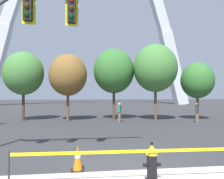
{
  "coord_description": "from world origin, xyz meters",
  "views": [
    {
      "loc": [
        -1.42,
        -6.5,
        2.18
      ],
      "look_at": [
        0.1,
        5.0,
        2.5
      ],
      "focal_mm": 35.6,
      "sensor_mm": 36.0,
      "label": 1
    }
  ],
  "objects_px": {
    "monument_arch": "(89,5)",
    "pedestrian_walking_right": "(119,112)",
    "pedestrian_walking_left": "(197,113)",
    "fire_hydrant": "(152,163)",
    "traffic_cone_by_hydrant": "(78,158)"
  },
  "relations": [
    {
      "from": "monument_arch",
      "to": "pedestrian_walking_right",
      "type": "bearing_deg",
      "value": -87.47
    },
    {
      "from": "pedestrian_walking_left",
      "to": "fire_hydrant",
      "type": "bearing_deg",
      "value": -123.06
    },
    {
      "from": "pedestrian_walking_right",
      "to": "monument_arch",
      "type": "bearing_deg",
      "value": 92.53
    },
    {
      "from": "fire_hydrant",
      "to": "monument_arch",
      "type": "height_order",
      "value": "monument_arch"
    },
    {
      "from": "pedestrian_walking_right",
      "to": "traffic_cone_by_hydrant",
      "type": "bearing_deg",
      "value": -105.42
    },
    {
      "from": "monument_arch",
      "to": "pedestrian_walking_right",
      "type": "relative_size",
      "value": 34.63
    },
    {
      "from": "monument_arch",
      "to": "traffic_cone_by_hydrant",
      "type": "bearing_deg",
      "value": -91.93
    },
    {
      "from": "fire_hydrant",
      "to": "pedestrian_walking_left",
      "type": "xyz_separation_m",
      "value": [
        7.32,
        11.25,
        0.35
      ]
    },
    {
      "from": "traffic_cone_by_hydrant",
      "to": "pedestrian_walking_left",
      "type": "bearing_deg",
      "value": 47.9
    },
    {
      "from": "fire_hydrant",
      "to": "traffic_cone_by_hydrant",
      "type": "height_order",
      "value": "fire_hydrant"
    },
    {
      "from": "fire_hydrant",
      "to": "pedestrian_walking_right",
      "type": "relative_size",
      "value": 0.62
    },
    {
      "from": "monument_arch",
      "to": "pedestrian_walking_left",
      "type": "bearing_deg",
      "value": -78.03
    },
    {
      "from": "monument_arch",
      "to": "pedestrian_walking_left",
      "type": "height_order",
      "value": "monument_arch"
    },
    {
      "from": "fire_hydrant",
      "to": "monument_arch",
      "type": "distance_m",
      "value": 52.83
    },
    {
      "from": "monument_arch",
      "to": "pedestrian_walking_right",
      "type": "distance_m",
      "value": 41.97
    }
  ]
}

